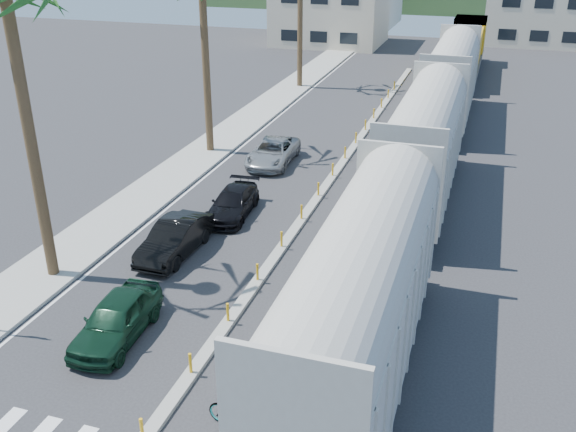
# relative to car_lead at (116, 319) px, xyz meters

# --- Properties ---
(ground) EXTENTS (140.00, 140.00, 0.00)m
(ground) POSITION_rel_car_lead_xyz_m (3.27, -3.10, -0.75)
(ground) COLOR #28282B
(ground) RESTS_ON ground
(sidewalk) EXTENTS (3.00, 90.00, 0.15)m
(sidewalk) POSITION_rel_car_lead_xyz_m (-5.23, 21.90, -0.68)
(sidewalk) COLOR gray
(sidewalk) RESTS_ON ground
(rails) EXTENTS (1.56, 100.00, 0.06)m
(rails) POSITION_rel_car_lead_xyz_m (8.27, 24.90, -0.72)
(rails) COLOR black
(rails) RESTS_ON ground
(median) EXTENTS (0.45, 60.00, 0.85)m
(median) POSITION_rel_car_lead_xyz_m (3.27, 16.86, -0.67)
(median) COLOR gray
(median) RESTS_ON ground
(lane_markings) EXTENTS (9.42, 90.00, 0.01)m
(lane_markings) POSITION_rel_car_lead_xyz_m (1.12, 21.90, -0.75)
(lane_markings) COLOR silver
(lane_markings) RESTS_ON ground
(freight_train) EXTENTS (3.00, 60.94, 5.85)m
(freight_train) POSITION_rel_car_lead_xyz_m (8.27, 20.64, 2.15)
(freight_train) COLOR #ACA89D
(freight_train) RESTS_ON ground
(car_lead) EXTENTS (2.36, 4.65, 1.50)m
(car_lead) POSITION_rel_car_lead_xyz_m (0.00, 0.00, 0.00)
(car_lead) COLOR black
(car_lead) RESTS_ON ground
(car_second) EXTENTS (1.81, 4.63, 1.50)m
(car_second) POSITION_rel_car_lead_xyz_m (-0.90, 6.08, -0.00)
(car_second) COLOR black
(car_second) RESTS_ON ground
(car_third) EXTENTS (2.49, 4.70, 1.28)m
(car_third) POSITION_rel_car_lead_xyz_m (-0.10, 10.56, -0.11)
(car_third) COLOR black
(car_third) RESTS_ON ground
(car_rear) EXTENTS (2.70, 5.19, 1.39)m
(car_rear) POSITION_rel_car_lead_xyz_m (-0.66, 18.10, -0.06)
(car_rear) COLOR #999B9D
(car_rear) RESTS_ON ground
(cyclist) EXTENTS (1.01, 2.09, 2.36)m
(cyclist) POSITION_rel_car_lead_xyz_m (5.57, -2.73, 0.00)
(cyclist) COLOR #9EA0A5
(cyclist) RESTS_ON ground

